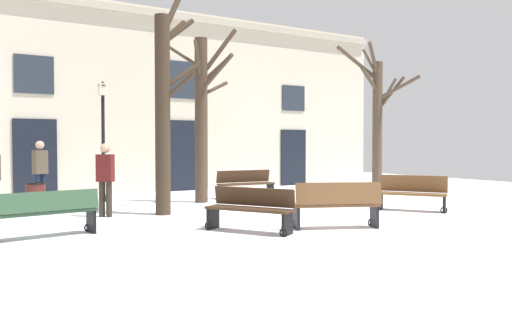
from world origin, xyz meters
The scene contains 14 objects.
ground_plane centered at (0.00, 0.00, 0.00)m, with size 29.18×29.18×0.00m, color white.
building_facade centered at (0.00, 7.12, 3.36)m, with size 18.24×0.60×6.62m.
tree_near_facade centered at (-0.79, 3.14, 2.65)m, with size 1.95×2.28×5.18m.
tree_left_of_center centered at (-2.66, 1.31, 2.70)m, with size 1.22×1.81×5.89m.
tree_foreground centered at (5.92, 2.81, 2.71)m, with size 2.31×1.93×5.28m.
streetlamp centered at (-3.26, 4.86, 2.22)m, with size 0.30×0.30×3.61m.
litter_bin centered at (-5.40, 2.91, 0.39)m, with size 0.48×0.48×0.78m.
bench_by_litter_bin centered at (3.10, -1.34, 0.46)m, with size 1.38×1.69×0.92m.
bench_near_lamp centered at (-2.10, -1.88, 0.45)m, with size 1.34×1.78×0.87m.
bench_facing_shops centered at (-5.66, -0.56, 0.47)m, with size 1.88×0.70×0.88m.
bench_far_corner centered at (0.94, 3.61, 0.47)m, with size 1.95×0.55×0.89m.
bench_near_center_tree centered at (-0.43, -2.53, 0.50)m, with size 1.81×1.12×0.96m.
person_crossing_plaza centered at (-4.99, 5.09, 1.02)m, with size 0.44×0.36×1.82m.
person_near_bench centered at (-4.04, 1.60, 0.97)m, with size 0.43×0.41×1.75m.
Camera 1 is at (-7.09, -10.41, 1.73)m, focal length 35.30 mm.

